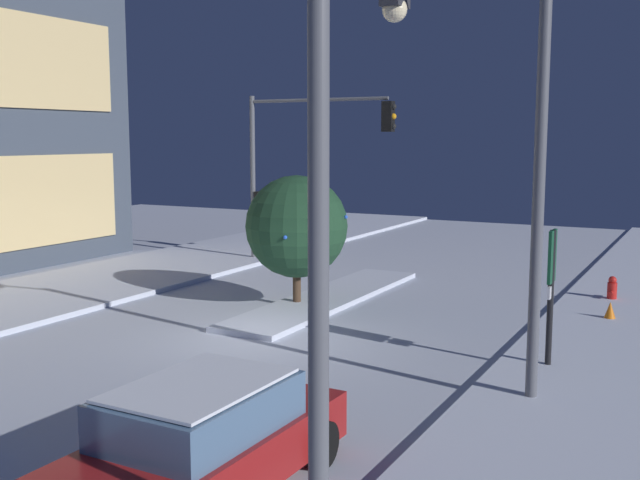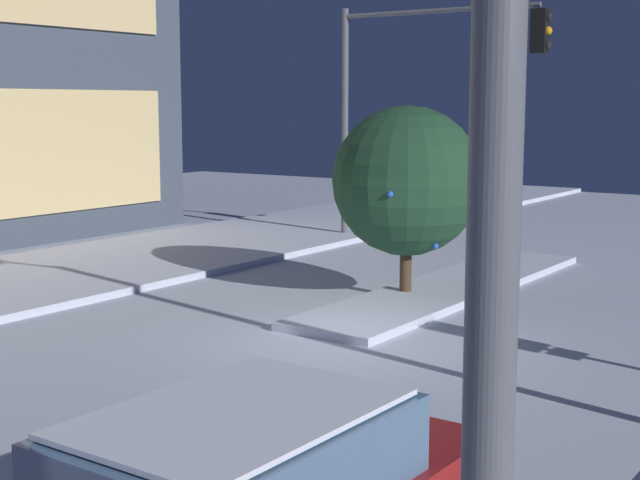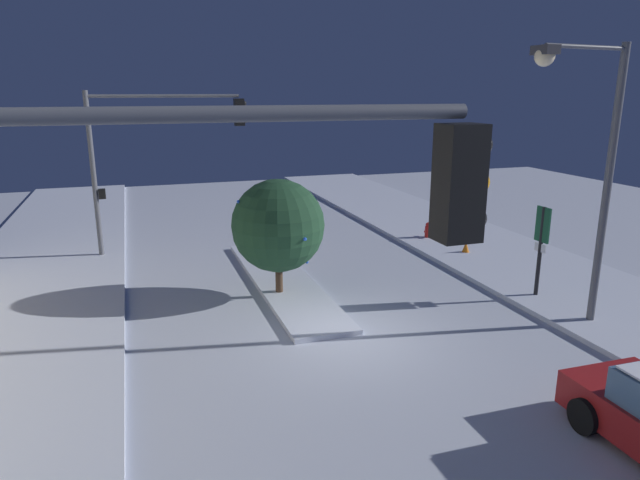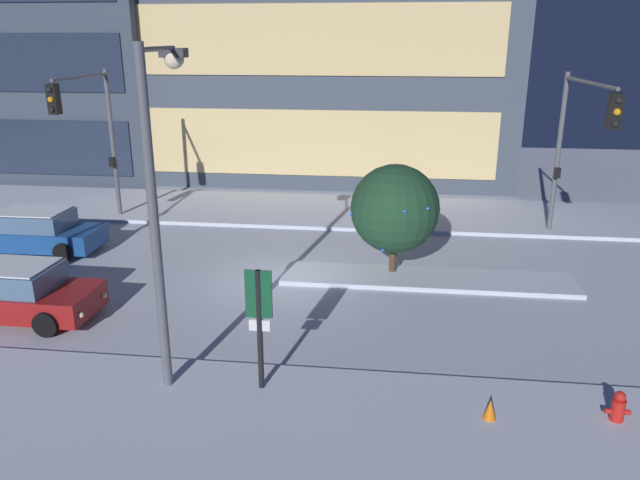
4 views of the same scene
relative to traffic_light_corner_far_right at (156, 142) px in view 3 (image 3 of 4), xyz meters
The scene contains 10 objects.
ground 11.03m from the traffic_light_corner_far_right, 157.47° to the right, with size 52.00×52.00×0.00m, color silver.
curb_strip_near 15.69m from the traffic_light_corner_far_right, 128.50° to the right, with size 52.00×5.20×0.14m, color silver.
median_strip 7.26m from the traffic_light_corner_far_right, 145.21° to the right, with size 9.00×1.80×0.14m, color silver.
traffic_light_corner_far_right is the anchor object (origin of this frame).
traffic_light_corner_far_left 17.42m from the traffic_light_corner_far_right, behind, with size 0.32×4.31×6.03m.
street_lamp_arched 14.36m from the traffic_light_corner_far_right, 138.55° to the right, with size 0.65×2.82×7.11m.
fire_hydrant 11.29m from the traffic_light_corner_far_right, 98.68° to the right, with size 0.48×0.26×0.76m.
parking_info_sign 13.59m from the traffic_light_corner_far_right, 130.40° to the right, with size 0.55×0.12×2.79m.
decorated_tree_median 7.00m from the traffic_light_corner_far_right, 153.28° to the right, with size 2.74×2.74×3.55m.
construction_cone 12.14m from the traffic_light_corner_far_right, 110.58° to the right, with size 0.36×0.36×0.55m, color orange.
Camera 3 is at (-12.09, 4.84, 5.99)m, focal length 31.51 mm.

